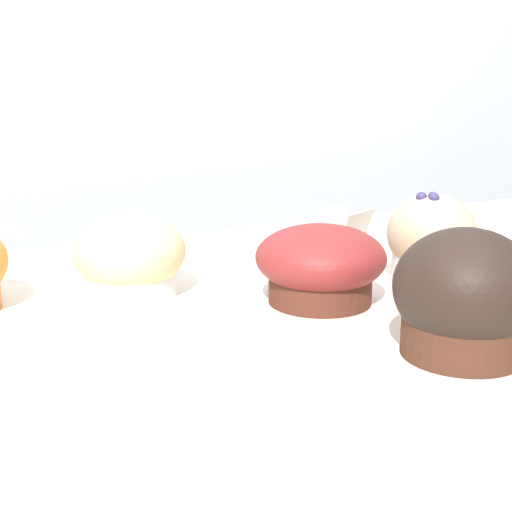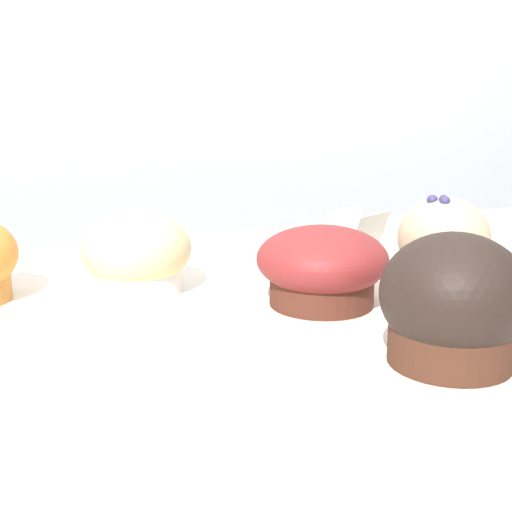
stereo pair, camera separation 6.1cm
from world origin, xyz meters
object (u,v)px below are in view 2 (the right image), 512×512
at_px(muffin_front_left, 443,246).
at_px(muffin_back_right, 137,255).
at_px(muffin_back_left, 322,266).
at_px(muffin_front_center, 453,305).

bearing_deg(muffin_front_left, muffin_back_right, 161.81).
xyz_separation_m(muffin_back_left, muffin_front_left, (0.13, 0.01, 0.01)).
xyz_separation_m(muffin_back_right, muffin_front_left, (0.27, -0.09, 0.01)).
bearing_deg(muffin_back_right, muffin_back_left, -33.51).
height_order(muffin_back_left, muffin_front_left, muffin_front_left).
bearing_deg(muffin_front_left, muffin_back_left, -177.41).
relative_size(muffin_front_center, muffin_back_right, 1.01).
bearing_deg(muffin_front_left, muffin_front_center, -122.98).
relative_size(muffin_front_center, muffin_front_left, 1.13).
distance_m(muffin_back_left, muffin_back_right, 0.17).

